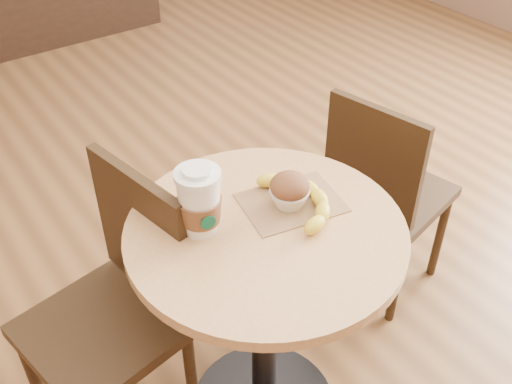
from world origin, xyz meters
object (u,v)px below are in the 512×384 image
muffin (290,190)px  chair_left (117,307)px  banana (301,197)px  coffee_cup (199,203)px  cafe_table (265,293)px  chair_right (383,191)px

muffin → chair_left: bearing=154.4°
banana → coffee_cup: bearing=176.3°
chair_left → cafe_table: bearing=43.7°
cafe_table → chair_right: size_ratio=0.93×
cafe_table → coffee_cup: coffee_cup is taller
chair_left → chair_right: size_ratio=1.05×
cafe_table → banana: banana is taller
coffee_cup → banana: 0.26m
chair_right → muffin: size_ratio=8.15×
chair_left → muffin: 0.56m
cafe_table → muffin: bearing=19.2°
cafe_table → chair_left: 0.40m
cafe_table → coffee_cup: 0.34m
cafe_table → muffin: size_ratio=7.55×
coffee_cup → muffin: size_ratio=1.78×
cafe_table → chair_right: 0.67m
coffee_cup → chair_right: bearing=18.9°
cafe_table → coffee_cup: bearing=147.7°
coffee_cup → muffin: (0.22, -0.05, -0.03)m
chair_right → muffin: bearing=93.9°
muffin → banana: bearing=-24.4°
coffee_cup → banana: coffee_cup is taller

